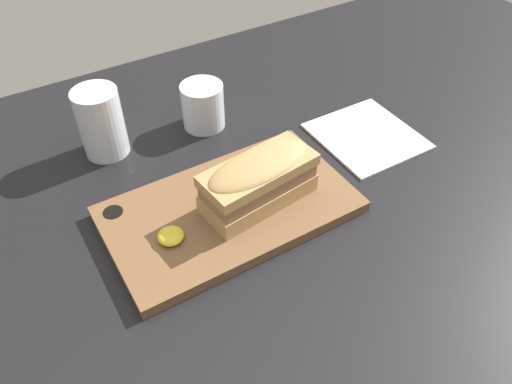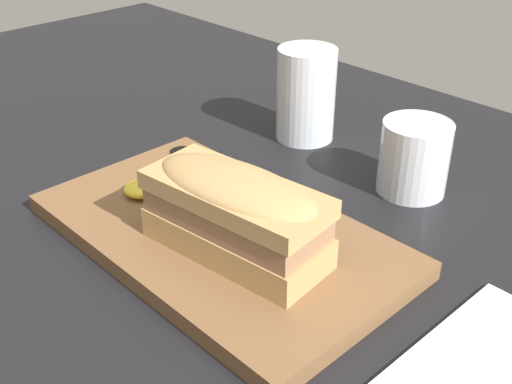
# 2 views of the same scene
# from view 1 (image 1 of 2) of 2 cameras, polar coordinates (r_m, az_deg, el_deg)

# --- Properties ---
(dining_table) EXTENTS (1.83, 1.09, 0.02)m
(dining_table) POSITION_cam_1_polar(r_m,az_deg,el_deg) (0.76, 3.63, -2.58)
(dining_table) COLOR black
(dining_table) RESTS_ON ground
(serving_board) EXTENTS (0.36, 0.21, 0.02)m
(serving_board) POSITION_cam_1_polar(r_m,az_deg,el_deg) (0.74, -3.09, -1.97)
(serving_board) COLOR brown
(serving_board) RESTS_ON dining_table
(sandwich) EXTENTS (0.18, 0.09, 0.08)m
(sandwich) POSITION_cam_1_polar(r_m,az_deg,el_deg) (0.71, 0.30, 1.51)
(sandwich) COLOR tan
(sandwich) RESTS_ON serving_board
(mustard_dollop) EXTENTS (0.04, 0.04, 0.01)m
(mustard_dollop) POSITION_cam_1_polar(r_m,az_deg,el_deg) (0.69, -9.71, -4.97)
(mustard_dollop) COLOR yellow
(mustard_dollop) RESTS_ON serving_board
(water_glass) EXTENTS (0.07, 0.07, 0.12)m
(water_glass) POSITION_cam_1_polar(r_m,az_deg,el_deg) (0.86, -17.17, 7.16)
(water_glass) COLOR silver
(water_glass) RESTS_ON dining_table
(wine_glass) EXTENTS (0.08, 0.08, 0.08)m
(wine_glass) POSITION_cam_1_polar(r_m,az_deg,el_deg) (0.90, -6.07, 9.53)
(wine_glass) COLOR silver
(wine_glass) RESTS_ON dining_table
(napkin) EXTENTS (0.17, 0.17, 0.00)m
(napkin) POSITION_cam_1_polar(r_m,az_deg,el_deg) (0.91, 12.52, 6.29)
(napkin) COLOR white
(napkin) RESTS_ON dining_table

